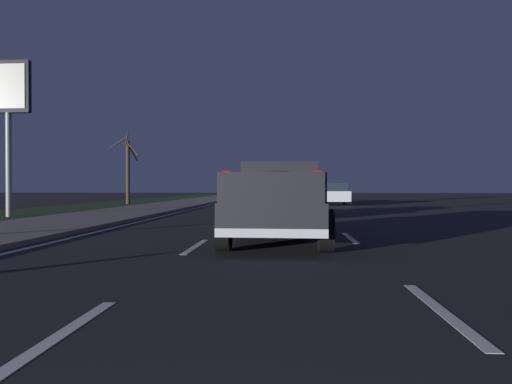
# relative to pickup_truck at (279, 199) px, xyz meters

# --- Properties ---
(ground) EXTENTS (144.00, 144.00, 0.00)m
(ground) POSITION_rel_pickup_truck_xyz_m (16.38, 0.00, -0.98)
(ground) COLOR black
(sidewalk_shoulder) EXTENTS (108.00, 4.00, 0.12)m
(sidewalk_shoulder) POSITION_rel_pickup_truck_xyz_m (16.38, 7.45, -0.92)
(sidewalk_shoulder) COLOR slate
(sidewalk_shoulder) RESTS_ON ground
(grass_verge) EXTENTS (108.00, 6.00, 0.01)m
(grass_verge) POSITION_rel_pickup_truck_xyz_m (16.38, 12.45, -0.98)
(grass_verge) COLOR #1E3819
(grass_verge) RESTS_ON ground
(lane_markings) EXTENTS (108.09, 7.04, 0.01)m
(lane_markings) POSITION_rel_pickup_truck_xyz_m (19.53, 3.07, -0.98)
(lane_markings) COLOR silver
(lane_markings) RESTS_ON ground
(pickup_truck) EXTENTS (5.49, 2.40, 1.87)m
(pickup_truck) POSITION_rel_pickup_truck_xyz_m (0.00, 0.00, 0.00)
(pickup_truck) COLOR #232328
(pickup_truck) RESTS_ON ground
(sedan_red) EXTENTS (4.40, 2.03, 1.54)m
(sedan_red) POSITION_rel_pickup_truck_xyz_m (8.59, -0.14, -0.20)
(sedan_red) COLOR maroon
(sedan_red) RESTS_ON ground
(sedan_silver) EXTENTS (4.45, 2.10, 1.54)m
(sedan_silver) POSITION_rel_pickup_truck_xyz_m (28.27, 3.66, -0.20)
(sedan_silver) COLOR #B2B5BA
(sedan_silver) RESTS_ON ground
(sedan_black) EXTENTS (4.44, 2.09, 1.54)m
(sedan_black) POSITION_rel_pickup_truck_xyz_m (23.14, -0.21, -0.20)
(sedan_black) COLOR black
(sedan_black) RESTS_ON ground
(sedan_white) EXTENTS (4.41, 2.04, 1.54)m
(sedan_white) POSITION_rel_pickup_truck_xyz_m (21.73, -3.55, -0.20)
(sedan_white) COLOR silver
(sedan_white) RESTS_ON ground
(gas_price_sign) EXTENTS (0.27, 1.90, 6.59)m
(gas_price_sign) POSITION_rel_pickup_truck_xyz_m (7.76, 11.53, 3.96)
(gas_price_sign) COLOR #99999E
(gas_price_sign) RESTS_ON ground
(bare_tree_far) EXTENTS (1.25, 2.32, 5.31)m
(bare_tree_far) POSITION_rel_pickup_truck_xyz_m (22.10, 11.47, 1.62)
(bare_tree_far) COLOR #423323
(bare_tree_far) RESTS_ON ground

